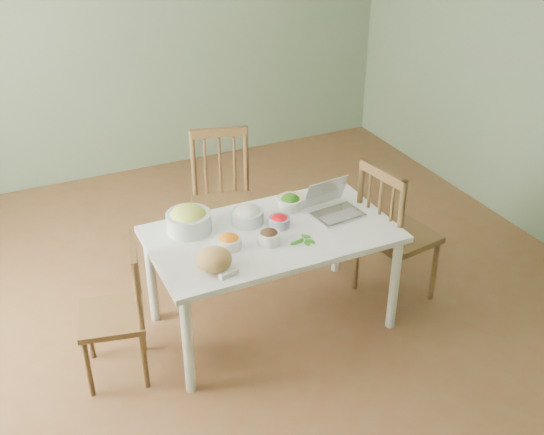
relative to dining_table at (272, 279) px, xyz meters
name	(u,v)px	position (x,y,z in m)	size (l,w,h in m)	color
floor	(243,311)	(-0.13, 0.19, -0.35)	(5.00, 5.00, 0.00)	brown
wall_back	(128,28)	(-0.13, 2.69, 1.00)	(5.00, 0.00, 2.70)	gray
dining_table	(272,279)	(0.00, 0.00, 0.00)	(1.50, 0.84, 0.70)	white
chair_far	(224,204)	(-0.01, 0.79, 0.15)	(0.45, 0.43, 1.01)	#3F2A18
chair_left	(111,314)	(-1.03, -0.03, 0.08)	(0.38, 0.37, 0.87)	#3F2A18
chair_right	(399,231)	(0.90, -0.06, 0.16)	(0.45, 0.43, 1.01)	#3F2A18
bread_boule	(214,259)	(-0.46, -0.23, 0.42)	(0.20, 0.20, 0.13)	tan
butter_stick	(229,274)	(-0.41, -0.33, 0.37)	(0.11, 0.03, 0.03)	silver
bowl_squash	(189,219)	(-0.45, 0.23, 0.43)	(0.28, 0.28, 0.16)	#ECF06D
bowl_carrot	(229,241)	(-0.30, -0.05, 0.39)	(0.15, 0.15, 0.08)	orange
bowl_onion	(247,215)	(-0.09, 0.16, 0.40)	(0.20, 0.20, 0.11)	white
bowl_mushroom	(269,236)	(-0.07, -0.11, 0.39)	(0.13, 0.13, 0.09)	black
bowl_redpep	(279,221)	(0.07, 0.04, 0.39)	(0.13, 0.13, 0.08)	red
bowl_broccoli	(290,202)	(0.23, 0.21, 0.40)	(0.16, 0.16, 0.10)	#0E3707
flatbread	(291,199)	(0.29, 0.32, 0.36)	(0.19, 0.19, 0.02)	beige
basil_bunch	(302,240)	(0.11, -0.18, 0.36)	(0.18, 0.18, 0.02)	#256F10
laptop	(339,201)	(0.47, 0.00, 0.45)	(0.31, 0.28, 0.21)	silver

